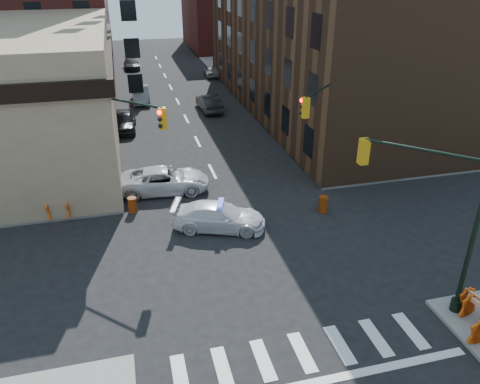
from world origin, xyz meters
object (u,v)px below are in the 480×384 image
police_car (219,216)px  pedestrian_a (48,181)px  barricade_se_a (476,306)px  barrel_road (323,204)px  parked_car_enear (209,103)px  barricade_nw_a (59,203)px  pickup (165,180)px  barrel_bank (133,205)px  parked_car_wnear (124,121)px  parked_car_wfar (141,95)px  pedestrian_b (78,183)px

police_car → pedestrian_a: bearing=75.5°
barricade_se_a → barrel_road: bearing=-1.0°
parked_car_enear → barricade_nw_a: size_ratio=3.55×
parked_car_enear → pedestrian_a: size_ratio=2.71×
pickup → barricade_nw_a: (-6.08, -1.40, -0.11)m
barrel_road → barrel_bank: barrel_road is taller
parked_car_wnear → barrel_road: 20.25m
parked_car_wfar → barrel_road: 27.12m
police_car → barrel_road: 6.13m
barrel_road → pickup: bearing=150.0°
parked_car_enear → barricade_nw_a: (-12.00, -17.59, -0.13)m
parked_car_enear → barrel_bank: parked_car_enear is taller
police_car → barricade_nw_a: (-8.38, 3.79, -0.07)m
parked_car_wnear → parked_car_enear: size_ratio=1.01×
pedestrian_a → barricade_nw_a: size_ratio=1.31×
parked_car_wfar → parked_car_enear: size_ratio=0.98×
parked_car_wnear → pedestrian_b: 12.56m
pedestrian_b → barrel_road: 14.41m
barricade_se_a → barricade_nw_a: size_ratio=0.98×
barrel_bank → parked_car_wfar: bearing=85.3°
police_car → parked_car_enear: size_ratio=1.04×
police_car → pedestrian_a: (-9.15, 6.17, 0.31)m
barrel_bank → barricade_se_a: bearing=-44.1°
pedestrian_a → barricade_se_a: bearing=-21.6°
barrel_road → parked_car_wnear: bearing=121.2°
pedestrian_a → barricade_se_a: 23.50m
barrel_road → barricade_nw_a: (-14.50, 3.47, 0.17)m
parked_car_wnear → parked_car_enear: (8.00, 3.75, -0.03)m
police_car → barricade_nw_a: 9.20m
parked_car_enear → pedestrian_b: 19.36m
barrel_bank → barricade_se_a: 17.83m
pedestrian_b → barrel_bank: size_ratio=1.93×
pedestrian_a → parked_car_enear: bearing=70.0°
pedestrian_a → pedestrian_b: (1.81, -0.74, -0.01)m
pedestrian_a → barrel_road: pedestrian_a is taller
police_car → parked_car_enear: (3.62, 21.38, 0.06)m
pedestrian_b → barrel_bank: (2.97, -2.44, -0.57)m
barrel_bank → barricade_se_a: (12.79, -12.41, 0.19)m
barrel_road → police_car: bearing=-177.0°
parked_car_enear → barrel_road: size_ratio=4.93×
pickup → pedestrian_b: pedestrian_b is taller
parked_car_wnear → pedestrian_a: 12.42m
pedestrian_a → barrel_bank: pedestrian_a is taller
barricade_se_a → barrel_bank: bearing=31.6°
barrel_road → barricade_se_a: (2.30, -9.75, 0.16)m
parked_car_wnear → barricade_se_a: parked_car_wnear is taller
parked_car_wnear → barricade_se_a: (12.80, -27.06, -0.17)m
parked_car_enear → police_car: bearing=77.4°
pedestrian_a → barricade_se_a: (17.57, -15.59, -0.39)m
pedestrian_a → parked_car_wnear: bearing=87.4°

